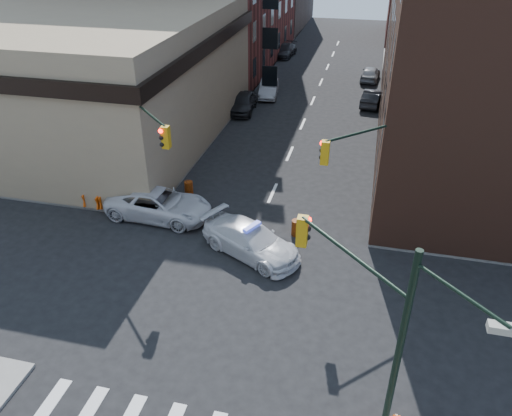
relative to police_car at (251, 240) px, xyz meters
The scene contains 23 objects.
ground 3.65m from the police_car, 93.58° to the right, with size 140.00×140.00×0.00m, color black.
sidewalk_nw 37.31m from the police_car, 128.50° to the left, with size 34.00×54.50×0.15m, color gray.
bank_building 21.86m from the police_car, 143.07° to the left, with size 22.00×22.00×9.00m, color #937F60.
commercial_row_ne 23.68m from the police_car, 56.00° to the left, with size 14.00×34.00×14.00m, color #4B2A1E.
signal_pole_se 11.44m from the police_car, 57.36° to the right, with size 5.40×5.27×8.00m.
signal_pole_nw 7.25m from the police_car, 163.67° to the left, with size 3.58×3.67×8.00m.
signal_pole_ne 6.88m from the police_car, 17.74° to the left, with size 3.67×3.58×8.00m.
tree_ne_near 23.75m from the police_car, 72.04° to the left, with size 3.00×3.00×4.85m.
tree_ne_far 31.42m from the police_car, 76.56° to the left, with size 3.00×3.00×4.85m.
police_car is the anchor object (origin of this frame).
pickup 6.30m from the police_car, 159.13° to the left, with size 2.73×5.92×1.65m, color silver.
parked_car_wnear 20.96m from the police_car, 105.84° to the left, with size 1.91×4.75×1.62m, color black.
parked_car_wfar 25.21m from the police_car, 100.17° to the left, with size 1.58×4.54×1.50m, color #9A9CA3.
parked_car_wdeep 40.38m from the police_car, 98.15° to the left, with size 1.98×4.88×1.41m, color black.
parked_car_enear 24.94m from the police_car, 78.22° to the left, with size 1.52×4.35×1.43m, color black.
parked_car_efar 32.51m from the police_car, 81.89° to the left, with size 1.73×4.29×1.46m, color gray.
pedestrian_a 8.69m from the police_car, 163.65° to the left, with size 0.71×0.46×1.94m, color black.
pedestrian_b 10.27m from the police_car, 149.89° to the left, with size 0.80×0.62×1.65m, color black.
pedestrian_c 14.62m from the police_car, 154.80° to the left, with size 1.09×0.45×1.86m, color #202530.
barrel_road 2.96m from the police_car, 48.73° to the left, with size 0.50×0.50×0.90m, color red.
barrel_bank 7.20m from the police_car, 135.78° to the left, with size 0.51×0.51×0.91m, color #C35B09.
barricade_nw_a 9.12m from the police_car, 166.40° to the left, with size 1.23×0.61×0.92m, color #ED430B, non-canonical shape.
barricade_nw_b 10.16m from the police_car, 167.82° to the left, with size 1.20×0.60×0.90m, color orange, non-canonical shape.
Camera 1 is at (5.29, -16.44, 14.95)m, focal length 35.00 mm.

